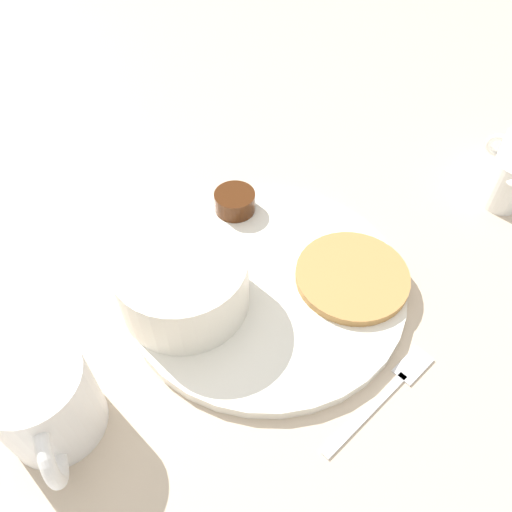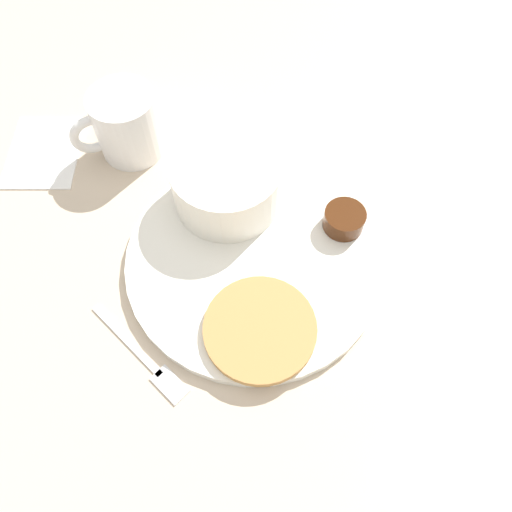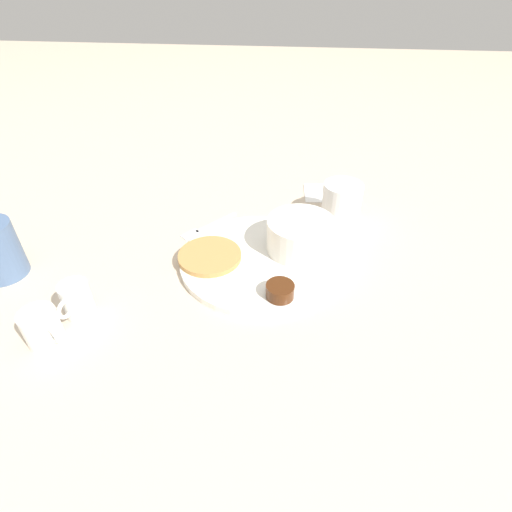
% 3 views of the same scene
% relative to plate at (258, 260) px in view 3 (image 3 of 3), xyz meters
% --- Properties ---
extents(ground_plane, '(4.00, 4.00, 0.00)m').
position_rel_plate_xyz_m(ground_plane, '(0.00, 0.00, -0.01)').
color(ground_plane, '#C6B299').
extents(plate, '(0.28, 0.28, 0.01)m').
position_rel_plate_xyz_m(plate, '(0.00, 0.00, 0.00)').
color(plate, white).
rests_on(plate, ground_plane).
extents(pancake_stack, '(0.11, 0.11, 0.01)m').
position_rel_plate_xyz_m(pancake_stack, '(-0.08, -0.01, 0.01)').
color(pancake_stack, '#B78447').
rests_on(pancake_stack, plate).
extents(bowl, '(0.12, 0.12, 0.06)m').
position_rel_plate_xyz_m(bowl, '(0.07, 0.03, 0.04)').
color(bowl, white).
rests_on(bowl, plate).
extents(syrup_cup, '(0.05, 0.05, 0.02)m').
position_rel_plate_xyz_m(syrup_cup, '(0.05, -0.10, 0.02)').
color(syrup_cup, '#47230F').
rests_on(syrup_cup, plate).
extents(butter_ramekin, '(0.05, 0.05, 0.04)m').
position_rel_plate_xyz_m(butter_ramekin, '(0.10, 0.03, 0.02)').
color(butter_ramekin, white).
rests_on(butter_ramekin, plate).
extents(coffee_mug, '(0.08, 0.10, 0.08)m').
position_rel_plate_xyz_m(coffee_mug, '(0.15, 0.16, 0.04)').
color(coffee_mug, white).
rests_on(coffee_mug, ground_plane).
extents(creamer_pitcher_near, '(0.04, 0.07, 0.06)m').
position_rel_plate_xyz_m(creamer_pitcher_near, '(-0.26, -0.16, 0.02)').
color(creamer_pitcher_near, white).
rests_on(creamer_pitcher_near, ground_plane).
extents(creamer_pitcher_far, '(0.07, 0.05, 0.06)m').
position_rel_plate_xyz_m(creamer_pitcher_far, '(-0.28, -0.21, 0.02)').
color(creamer_pitcher_far, white).
rests_on(creamer_pitcher_far, ground_plane).
extents(fork, '(0.10, 0.11, 0.00)m').
position_rel_plate_xyz_m(fork, '(-0.12, 0.10, -0.00)').
color(fork, silver).
rests_on(fork, ground_plane).
extents(napkin, '(0.12, 0.09, 0.00)m').
position_rel_plate_xyz_m(napkin, '(0.14, 0.27, -0.00)').
color(napkin, white).
rests_on(napkin, ground_plane).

